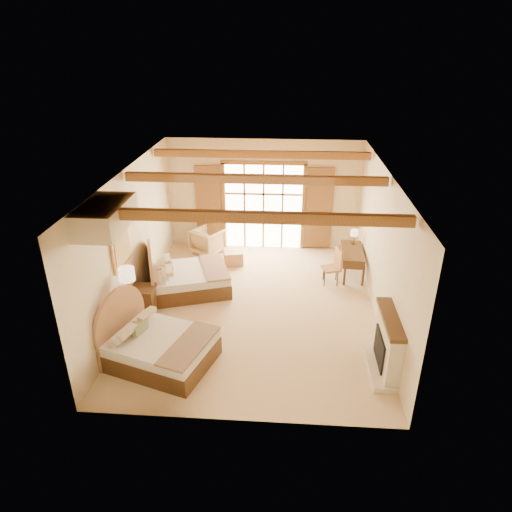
# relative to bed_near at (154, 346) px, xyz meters

# --- Properties ---
(floor) EXTENTS (7.00, 7.00, 0.00)m
(floor) POSITION_rel_bed_near_xyz_m (1.79, 2.11, -0.38)
(floor) COLOR #D1B487
(floor) RESTS_ON ground
(wall_back) EXTENTS (5.50, 0.00, 5.50)m
(wall_back) POSITION_rel_bed_near_xyz_m (1.79, 5.61, 1.22)
(wall_back) COLOR beige
(wall_back) RESTS_ON ground
(wall_left) EXTENTS (0.00, 7.00, 7.00)m
(wall_left) POSITION_rel_bed_near_xyz_m (-0.96, 2.11, 1.22)
(wall_left) COLOR beige
(wall_left) RESTS_ON ground
(wall_right) EXTENTS (0.00, 7.00, 7.00)m
(wall_right) POSITION_rel_bed_near_xyz_m (4.54, 2.11, 1.22)
(wall_right) COLOR beige
(wall_right) RESTS_ON ground
(ceiling) EXTENTS (7.00, 7.00, 0.00)m
(ceiling) POSITION_rel_bed_near_xyz_m (1.79, 2.11, 2.82)
(ceiling) COLOR #AF7339
(ceiling) RESTS_ON ground
(ceiling_beams) EXTENTS (5.39, 4.60, 0.18)m
(ceiling_beams) POSITION_rel_bed_near_xyz_m (1.79, 2.11, 2.70)
(ceiling_beams) COLOR olive
(ceiling_beams) RESTS_ON ceiling
(french_doors) EXTENTS (3.95, 0.08, 2.60)m
(french_doors) POSITION_rel_bed_near_xyz_m (1.79, 5.55, 0.87)
(french_doors) COLOR white
(french_doors) RESTS_ON ground
(fireplace) EXTENTS (0.46, 1.40, 1.16)m
(fireplace) POSITION_rel_bed_near_xyz_m (4.38, 0.11, 0.13)
(fireplace) COLOR #C2B59C
(fireplace) RESTS_ON ground
(painting) EXTENTS (0.06, 0.95, 0.75)m
(painting) POSITION_rel_bed_near_xyz_m (-0.92, 1.36, 1.37)
(painting) COLOR #CA8B44
(painting) RESTS_ON wall_left
(canopy_valance) EXTENTS (0.70, 1.40, 0.45)m
(canopy_valance) POSITION_rel_bed_near_xyz_m (-0.61, 0.11, 2.57)
(canopy_valance) COLOR beige
(canopy_valance) RESTS_ON ceiling
(bed_near) EXTENTS (2.31, 1.94, 1.24)m
(bed_near) POSITION_rel_bed_near_xyz_m (0.00, 0.00, 0.00)
(bed_near) COLOR #4A3117
(bed_near) RESTS_ON floor
(bed_far) EXTENTS (2.29, 1.93, 1.24)m
(bed_far) POSITION_rel_bed_near_xyz_m (-0.02, 2.79, -0.00)
(bed_far) COLOR #4A3117
(bed_far) RESTS_ON floor
(nightstand) EXTENTS (0.55, 0.55, 0.64)m
(nightstand) POSITION_rel_bed_near_xyz_m (-0.71, 1.71, -0.06)
(nightstand) COLOR #4A3117
(nightstand) RESTS_ON floor
(floor_lamp) EXTENTS (0.32, 0.32, 1.53)m
(floor_lamp) POSITION_rel_bed_near_xyz_m (-0.71, 0.94, 0.93)
(floor_lamp) COLOR #392E19
(floor_lamp) RESTS_ON floor
(armchair) EXTENTS (1.09, 1.10, 0.73)m
(armchair) POSITION_rel_bed_near_xyz_m (0.20, 5.02, -0.01)
(armchair) COLOR tan
(armchair) RESTS_ON floor
(ottoman) EXTENTS (0.61, 0.61, 0.37)m
(ottoman) POSITION_rel_bed_near_xyz_m (1.01, 4.39, -0.19)
(ottoman) COLOR #A46F46
(ottoman) RESTS_ON floor
(desk) EXTENTS (0.61, 1.32, 0.70)m
(desk) POSITION_rel_bed_near_xyz_m (4.20, 3.95, -0.00)
(desk) COLOR #4A3117
(desk) RESTS_ON floor
(desk_chair) EXTENTS (0.52, 0.52, 0.93)m
(desk_chair) POSITION_rel_bed_near_xyz_m (3.65, 3.43, -0.09)
(desk_chair) COLOR #9F7641
(desk_chair) RESTS_ON floor
(desk_lamp) EXTENTS (0.20, 0.20, 0.40)m
(desk_lamp) POSITION_rel_bed_near_xyz_m (4.27, 4.37, 0.62)
(desk_lamp) COLOR #392E19
(desk_lamp) RESTS_ON desk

